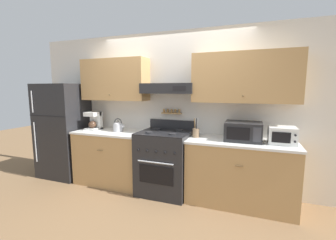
# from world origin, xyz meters

# --- Properties ---
(ground_plane) EXTENTS (16.00, 16.00, 0.00)m
(ground_plane) POSITION_xyz_m (0.00, 0.00, 0.00)
(ground_plane) COLOR brown
(wall_back) EXTENTS (5.20, 0.46, 2.55)m
(wall_back) POSITION_xyz_m (0.06, 0.62, 1.46)
(wall_back) COLOR silver
(wall_back) RESTS_ON ground_plane
(counter_left) EXTENTS (1.21, 0.67, 0.91)m
(counter_left) POSITION_xyz_m (-0.99, 0.34, 0.46)
(counter_left) COLOR tan
(counter_left) RESTS_ON ground_plane
(counter_right) EXTENTS (1.47, 0.67, 0.91)m
(counter_right) POSITION_xyz_m (1.12, 0.34, 0.46)
(counter_right) COLOR tan
(counter_right) RESTS_ON ground_plane
(stove_range) EXTENTS (0.77, 0.73, 1.11)m
(stove_range) POSITION_xyz_m (0.00, 0.31, 0.49)
(stove_range) COLOR #232326
(stove_range) RESTS_ON ground_plane
(refrigerator) EXTENTS (0.81, 0.69, 1.72)m
(refrigerator) POSITION_xyz_m (-2.04, 0.32, 0.86)
(refrigerator) COLOR #232326
(refrigerator) RESTS_ON ground_plane
(tea_kettle) EXTENTS (0.21, 0.16, 0.22)m
(tea_kettle) POSITION_xyz_m (-0.86, 0.36, 1.00)
(tea_kettle) COLOR #B7B7BC
(tea_kettle) RESTS_ON counter_left
(coffee_maker) EXTENTS (0.22, 0.26, 0.31)m
(coffee_maker) POSITION_xyz_m (-1.38, 0.39, 1.07)
(coffee_maker) COLOR white
(coffee_maker) RESTS_ON counter_left
(microwave) EXTENTS (0.49, 0.40, 0.26)m
(microwave) POSITION_xyz_m (1.15, 0.37, 1.04)
(microwave) COLOR #232326
(microwave) RESTS_ON counter_right
(utensil_crock) EXTENTS (0.10, 0.10, 0.29)m
(utensil_crock) POSITION_xyz_m (0.48, 0.36, 0.99)
(utensil_crock) COLOR #8E7051
(utensil_crock) RESTS_ON counter_right
(toaster_oven) EXTENTS (0.34, 0.31, 0.22)m
(toaster_oven) POSITION_xyz_m (1.63, 0.35, 1.02)
(toaster_oven) COLOR white
(toaster_oven) RESTS_ON counter_right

